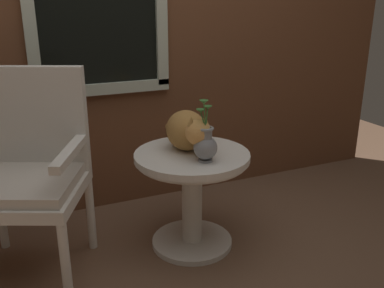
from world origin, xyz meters
TOP-DOWN VIEW (x-y plane):
  - ground_plane at (0.00, 0.00)m, footprint 6.00×6.00m
  - back_wall at (-0.01, 0.89)m, footprint 4.00×0.07m
  - wicker_side_table at (0.12, 0.19)m, footprint 0.62×0.62m
  - wicker_chair at (-0.69, 0.35)m, footprint 0.71×0.69m
  - cat at (0.12, 0.24)m, footprint 0.23×0.54m
  - pewter_vase_with_ivy at (0.13, 0.06)m, footprint 0.12×0.12m

SIDE VIEW (x-z plane):
  - ground_plane at x=0.00m, z-range 0.00..0.00m
  - wicker_side_table at x=0.12m, z-range 0.11..0.66m
  - wicker_chair at x=-0.69m, z-range 0.05..1.06m
  - pewter_vase_with_ivy at x=0.13m, z-range 0.48..0.80m
  - cat at x=0.12m, z-range 0.55..0.78m
  - back_wall at x=-0.01m, z-range 0.00..2.60m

